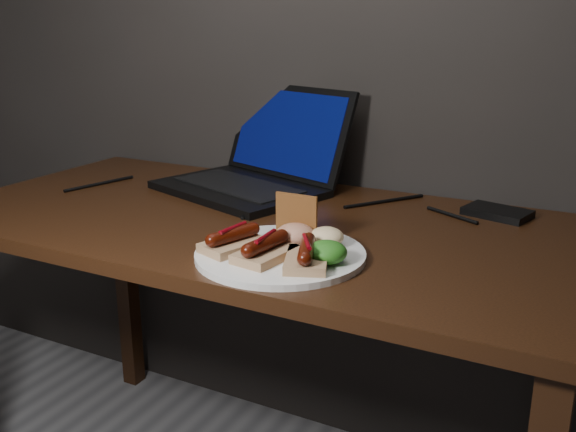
# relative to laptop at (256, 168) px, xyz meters

# --- Properties ---
(desk) EXTENTS (1.40, 0.70, 0.75)m
(desk) POSITION_rel_laptop_xyz_m (0.12, -0.22, -0.14)
(desk) COLOR #391E0E
(desk) RESTS_ON ground
(laptop) EXTENTS (0.48, 0.46, 0.25)m
(laptop) POSITION_rel_laptop_xyz_m (0.00, 0.00, 0.00)
(laptop) COLOR black
(laptop) RESTS_ON desk
(hard_drive) EXTENTS (0.15, 0.12, 0.02)m
(hard_drive) POSITION_rel_laptop_xyz_m (0.59, 0.03, -0.04)
(hard_drive) COLOR black
(hard_drive) RESTS_ON desk
(desk_cables) EXTENTS (0.97, 0.37, 0.01)m
(desk_cables) POSITION_rel_laptop_xyz_m (0.11, -0.08, -0.05)
(desk_cables) COLOR black
(desk_cables) RESTS_ON desk
(plate) EXTENTS (0.39, 0.39, 0.01)m
(plate) POSITION_rel_laptop_xyz_m (0.29, -0.41, -0.05)
(plate) COLOR white
(plate) RESTS_ON desk
(bread_sausage_left) EXTENTS (0.10, 0.13, 0.04)m
(bread_sausage_left) POSITION_rel_laptop_xyz_m (0.21, -0.44, -0.02)
(bread_sausage_left) COLOR tan
(bread_sausage_left) RESTS_ON plate
(bread_sausage_center) EXTENTS (0.09, 0.12, 0.04)m
(bread_sausage_center) POSITION_rel_laptop_xyz_m (0.28, -0.45, -0.02)
(bread_sausage_center) COLOR tan
(bread_sausage_center) RESTS_ON plate
(bread_sausage_right) EXTENTS (0.11, 0.13, 0.04)m
(bread_sausage_right) POSITION_rel_laptop_xyz_m (0.36, -0.44, -0.02)
(bread_sausage_right) COLOR tan
(bread_sausage_right) RESTS_ON plate
(crispbread) EXTENTS (0.09, 0.01, 0.08)m
(crispbread) POSITION_rel_laptop_xyz_m (0.28, -0.33, 0.00)
(crispbread) COLOR #9B5D2A
(crispbread) RESTS_ON plate
(salad_greens) EXTENTS (0.07, 0.07, 0.04)m
(salad_greens) POSITION_rel_laptop_xyz_m (0.38, -0.42, -0.02)
(salad_greens) COLOR #175410
(salad_greens) RESTS_ON plate
(salsa_mound) EXTENTS (0.07, 0.07, 0.04)m
(salsa_mound) POSITION_rel_laptop_xyz_m (0.29, -0.36, -0.02)
(salsa_mound) COLOR #A41510
(salsa_mound) RESTS_ON plate
(coleslaw_mound) EXTENTS (0.06, 0.06, 0.04)m
(coleslaw_mound) POSITION_rel_laptop_xyz_m (0.35, -0.34, -0.02)
(coleslaw_mound) COLOR white
(coleslaw_mound) RESTS_ON plate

